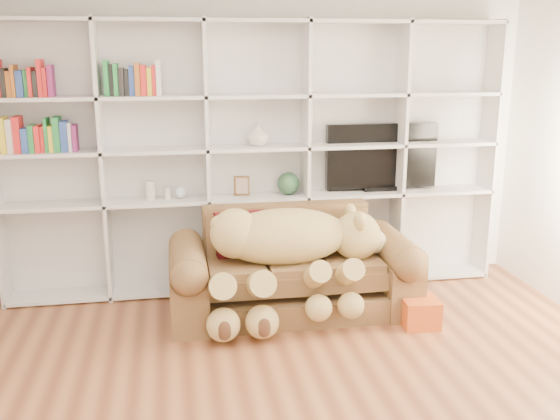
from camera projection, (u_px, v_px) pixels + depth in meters
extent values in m
cube|color=white|center=(254.00, 139.00, 5.66)|extent=(5.00, 0.02, 2.70)
cube|color=silver|center=(254.00, 156.00, 5.67)|extent=(4.40, 0.03, 2.40)
cube|color=silver|center=(103.00, 163.00, 5.29)|extent=(0.03, 0.35, 2.40)
cube|color=silver|center=(207.00, 160.00, 5.44)|extent=(0.03, 0.35, 2.40)
cube|color=silver|center=(305.00, 157.00, 5.59)|extent=(0.03, 0.35, 2.40)
cube|color=silver|center=(399.00, 155.00, 5.73)|extent=(0.03, 0.35, 2.40)
cube|color=silver|center=(487.00, 152.00, 5.88)|extent=(0.03, 0.35, 2.40)
cube|color=silver|center=(258.00, 283.00, 5.80)|extent=(4.40, 0.35, 0.03)
cube|color=silver|center=(257.00, 197.00, 5.60)|extent=(4.40, 0.35, 0.03)
cube|color=silver|center=(257.00, 148.00, 5.49)|extent=(4.40, 0.35, 0.03)
cube|color=silver|center=(256.00, 96.00, 5.38)|extent=(4.40, 0.35, 0.03)
cube|color=silver|center=(256.00, 21.00, 5.22)|extent=(4.40, 0.35, 0.03)
cube|color=brown|center=(293.00, 300.00, 5.22)|extent=(1.92, 0.78, 0.20)
cube|color=brown|center=(293.00, 267.00, 5.13)|extent=(1.43, 0.64, 0.27)
cube|color=brown|center=(286.00, 232.00, 5.43)|extent=(1.43, 0.18, 0.50)
cube|color=brown|center=(189.00, 290.00, 5.04)|extent=(0.29, 0.87, 0.50)
cube|color=brown|center=(392.00, 277.00, 5.33)|extent=(0.29, 0.87, 0.50)
cylinder|color=brown|center=(187.00, 260.00, 4.98)|extent=(0.29, 0.82, 0.29)
cylinder|color=brown|center=(393.00, 249.00, 5.26)|extent=(0.29, 0.82, 0.29)
ellipsoid|color=tan|center=(285.00, 236.00, 5.02)|extent=(1.06, 0.51, 0.46)
sphere|color=tan|center=(235.00, 233.00, 4.94)|extent=(0.40, 0.40, 0.40)
sphere|color=tan|center=(356.00, 236.00, 5.13)|extent=(0.40, 0.40, 0.40)
sphere|color=#C9B984|center=(374.00, 241.00, 5.17)|extent=(0.20, 0.20, 0.20)
sphere|color=#452A19|center=(383.00, 242.00, 5.18)|extent=(0.06, 0.06, 0.06)
ellipsoid|color=tan|center=(360.00, 221.00, 4.95)|extent=(0.09, 0.16, 0.16)
ellipsoid|color=tan|center=(350.00, 212.00, 5.22)|extent=(0.09, 0.16, 0.16)
sphere|color=tan|center=(219.00, 224.00, 4.90)|extent=(0.14, 0.14, 0.14)
cylinder|color=tan|center=(315.00, 277.00, 4.83)|extent=(0.17, 0.49, 0.36)
cylinder|color=tan|center=(346.00, 275.00, 4.87)|extent=(0.17, 0.49, 0.36)
cylinder|color=tan|center=(221.00, 287.00, 4.71)|extent=(0.20, 0.56, 0.41)
cylinder|color=tan|center=(259.00, 284.00, 4.76)|extent=(0.20, 0.56, 0.41)
sphere|color=tan|center=(319.00, 308.00, 4.73)|extent=(0.21, 0.21, 0.21)
sphere|color=tan|center=(351.00, 306.00, 4.77)|extent=(0.21, 0.21, 0.21)
sphere|color=tan|center=(223.00, 324.00, 4.63)|extent=(0.26, 0.26, 0.26)
sphere|color=tan|center=(262.00, 321.00, 4.67)|extent=(0.26, 0.26, 0.26)
cube|color=#500D16|center=(240.00, 235.00, 5.19)|extent=(0.43, 0.27, 0.43)
cube|color=#CD521B|center=(420.00, 312.00, 4.95)|extent=(0.30, 0.28, 0.22)
cube|color=black|center=(381.00, 156.00, 5.76)|extent=(1.05, 0.08, 0.60)
cube|color=black|center=(380.00, 187.00, 5.84)|extent=(0.35, 0.18, 0.04)
cube|color=#53381C|center=(242.00, 186.00, 5.55)|extent=(0.14, 0.04, 0.17)
sphere|color=#295034|center=(288.00, 183.00, 5.62)|extent=(0.20, 0.20, 0.20)
cylinder|color=beige|center=(150.00, 190.00, 5.42)|extent=(0.10, 0.10, 0.17)
cylinder|color=beige|center=(167.00, 193.00, 5.45)|extent=(0.08, 0.08, 0.11)
sphere|color=silver|center=(181.00, 193.00, 5.47)|extent=(0.10, 0.10, 0.10)
imported|color=beige|center=(258.00, 135.00, 5.46)|extent=(0.22, 0.22, 0.20)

